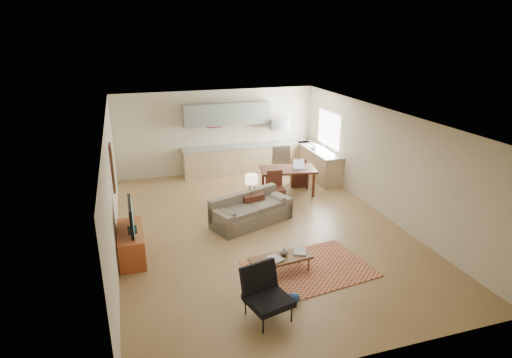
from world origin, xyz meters
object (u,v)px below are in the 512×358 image
object	(u,v)px
console_table	(252,206)
dining_table	(288,181)
coffee_table	(281,265)
tv_credenza	(131,244)
sofa	(251,210)
armchair	(268,296)

from	to	relation	value
console_table	dining_table	xyz separation A→B (m)	(1.46, 1.25, 0.07)
coffee_table	tv_credenza	size ratio (longest dim) A/B	0.90
tv_credenza	dining_table	bearing A→B (deg)	28.41
sofa	armchair	distance (m)	3.67
armchair	console_table	size ratio (longest dim) A/B	1.35
sofa	tv_credenza	bearing A→B (deg)	175.15
sofa	armchair	size ratio (longest dim) A/B	2.37
armchair	dining_table	world-z (taller)	armchair
coffee_table	dining_table	size ratio (longest dim) A/B	0.79
coffee_table	armchair	bearing A→B (deg)	-126.00
armchair	dining_table	size ratio (longest dim) A/B	0.57
armchair	dining_table	distance (m)	5.64
sofa	dining_table	world-z (taller)	dining_table
sofa	tv_credenza	size ratio (longest dim) A/B	1.55
sofa	tv_credenza	world-z (taller)	sofa
coffee_table	tv_credenza	world-z (taller)	tv_credenza
armchair	console_table	bearing A→B (deg)	63.01
sofa	tv_credenza	distance (m)	2.98
coffee_table	tv_credenza	xyz separation A→B (m)	(-2.74, 1.52, 0.13)
tv_credenza	coffee_table	bearing A→B (deg)	-29.06
sofa	console_table	size ratio (longest dim) A/B	3.21
coffee_table	armchair	xyz separation A→B (m)	(-0.67, -1.22, 0.26)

